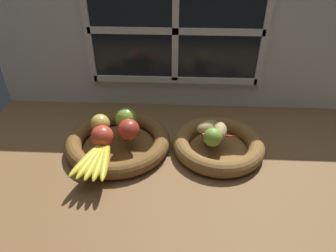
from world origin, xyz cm
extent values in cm
cube|color=brown|center=(0.00, 0.00, -1.50)|extent=(140.00, 90.00, 3.00)
cube|color=silver|center=(0.00, 30.00, 27.50)|extent=(140.00, 3.00, 55.00)
cube|color=black|center=(0.00, 28.10, 31.00)|extent=(64.00, 0.80, 38.00)
cube|color=white|center=(0.00, 27.50, 31.00)|extent=(2.40, 1.20, 38.00)
cube|color=white|center=(0.00, 27.50, 31.00)|extent=(64.00, 1.20, 2.40)
cube|color=white|center=(-32.00, 27.50, 31.00)|extent=(2.40, 1.20, 40.40)
cube|color=white|center=(32.00, 27.50, 31.00)|extent=(2.40, 1.20, 40.40)
cube|color=white|center=(0.00, 27.50, 12.00)|extent=(64.00, 1.20, 2.40)
cylinder|color=brown|center=(-17.76, -1.44, 0.50)|extent=(23.97, 23.97, 1.00)
torus|color=brown|center=(-17.76, -1.44, 2.67)|extent=(34.58, 34.58, 5.35)
cylinder|color=brown|center=(15.42, -1.44, 0.50)|extent=(20.13, 20.13, 1.00)
torus|color=brown|center=(15.42, -1.44, 2.67)|extent=(29.90, 29.90, 5.35)
sphere|color=gold|center=(-23.43, -0.19, 8.55)|extent=(6.40, 6.40, 6.40)
sphere|color=#B73828|center=(-13.53, -3.33, 8.80)|extent=(6.90, 6.90, 6.90)
sphere|color=#7AA338|center=(-15.44, 2.89, 9.06)|extent=(7.42, 7.42, 7.42)
sphere|color=#CC422D|center=(-21.08, -7.39, 8.83)|extent=(6.96, 6.96, 6.96)
ellipsoid|color=yellow|center=(-23.31, -14.65, 6.65)|extent=(9.15, 18.56, 2.60)
ellipsoid|color=yellow|center=(-22.19, -15.00, 6.65)|extent=(7.00, 18.95, 2.60)
ellipsoid|color=yellow|center=(-21.03, -15.20, 6.65)|extent=(4.73, 19.05, 2.60)
ellipsoid|color=yellow|center=(-19.85, -15.26, 6.65)|extent=(2.81, 18.90, 2.60)
ellipsoid|color=yellow|center=(-18.68, -15.18, 6.65)|extent=(5.13, 19.05, 2.60)
sphere|color=brown|center=(-19.95, -5.83, 6.65)|extent=(2.34, 2.34, 2.34)
ellipsoid|color=tan|center=(15.42, -1.44, 7.88)|extent=(5.78, 8.47, 5.06)
ellipsoid|color=tan|center=(11.83, 1.35, 7.50)|extent=(9.52, 7.95, 4.30)
sphere|color=#7AAD3D|center=(12.84, -5.31, 8.30)|extent=(5.90, 5.90, 5.90)
cone|color=red|center=(15.74, -1.78, 6.34)|extent=(11.61, 2.34, 1.98)
camera|label=1|loc=(2.90, -81.12, 62.84)|focal=32.22mm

